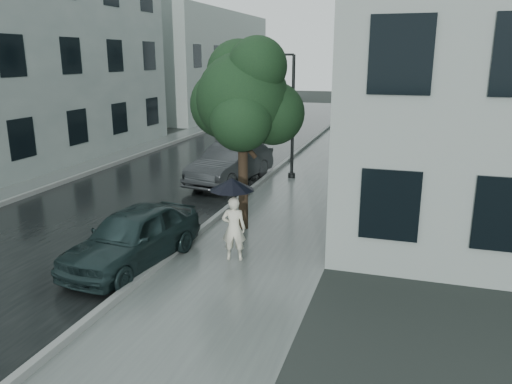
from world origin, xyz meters
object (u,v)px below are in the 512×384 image
(car_near, at_px, (133,236))
(pedestrian, at_px, (234,228))
(street_tree, at_px, (244,97))
(lamp_post, at_px, (289,107))
(car_far, at_px, (231,163))

(car_near, bearing_deg, pedestrian, 30.48)
(pedestrian, height_order, street_tree, street_tree)
(pedestrian, distance_m, car_near, 2.28)
(lamp_post, relative_size, car_near, 1.24)
(pedestrian, height_order, car_near, pedestrian)
(pedestrian, relative_size, car_far, 0.35)
(pedestrian, height_order, lamp_post, lamp_post)
(street_tree, xyz_separation_m, lamp_post, (-0.26, 6.10, -0.81))
(pedestrian, xyz_separation_m, car_near, (-2.09, -0.90, -0.11))
(pedestrian, distance_m, lamp_post, 8.60)
(lamp_post, bearing_deg, street_tree, -77.87)
(lamp_post, bearing_deg, car_far, -132.23)
(car_far, bearing_deg, lamp_post, 46.95)
(pedestrian, relative_size, car_near, 0.40)
(lamp_post, xyz_separation_m, car_far, (-1.84, -1.44, -2.00))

